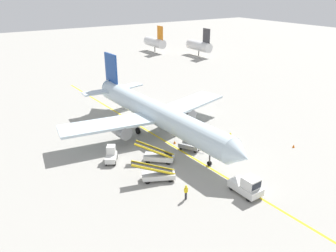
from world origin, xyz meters
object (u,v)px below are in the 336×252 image
object	(u,v)px
baggage_tug_near_wing	(111,155)
belt_loader_aft_hold	(157,174)
pushback_tug	(247,186)
safety_cone_nose_left	(294,146)
belt_loader_forward_hold	(158,156)
safety_cone_nose_right	(217,147)
baggage_cart_loaded	(190,147)
ground_crew_wing_walker	(230,138)
airliner	(155,113)
safety_cone_wingtip_left	(175,142)
ground_crew_marshaller	(186,192)

from	to	relation	value
baggage_tug_near_wing	belt_loader_aft_hold	size ratio (longest dim) A/B	0.54
pushback_tug	safety_cone_nose_left	world-z (taller)	pushback_tug
belt_loader_forward_hold	safety_cone_nose_right	xyz separation A→B (m)	(8.87, -1.30, -0.56)
belt_loader_forward_hold	belt_loader_aft_hold	world-z (taller)	same
baggage_cart_loaded	ground_crew_wing_walker	xyz separation A→B (m)	(5.91, -1.60, 0.44)
safety_cone_nose_right	belt_loader_aft_hold	bearing A→B (deg)	-167.67
pushback_tug	baggage_cart_loaded	distance (m)	11.88
belt_loader_aft_hold	safety_cone_nose_left	bearing A→B (deg)	-8.75
belt_loader_aft_hold	safety_cone_nose_left	distance (m)	20.56
airliner	baggage_cart_loaded	distance (m)	7.88
pushback_tug	baggage_tug_near_wing	world-z (taller)	pushback_tug
safety_cone_nose_left	safety_cone_wingtip_left	world-z (taller)	same
belt_loader_aft_hold	ground_crew_marshaller	distance (m)	4.85
belt_loader_aft_hold	safety_cone_nose_right	distance (m)	11.49
ground_crew_wing_walker	safety_cone_nose_right	xyz separation A→B (m)	(-2.41, -0.15, -0.69)
airliner	baggage_tug_near_wing	xyz separation A→B (m)	(-9.17, -4.43, -2.49)
safety_cone_wingtip_left	baggage_tug_near_wing	bearing A→B (deg)	179.67
belt_loader_forward_hold	belt_loader_aft_hold	distance (m)	4.42
belt_loader_forward_hold	ground_crew_marshaller	distance (m)	8.74
pushback_tug	baggage_tug_near_wing	bearing A→B (deg)	122.70
baggage_tug_near_wing	ground_crew_wing_walker	bearing A→B (deg)	-15.01
pushback_tug	safety_cone_wingtip_left	size ratio (longest dim) A/B	8.31
ground_crew_marshaller	safety_cone_nose_left	size ratio (longest dim) A/B	3.86
ground_crew_wing_walker	safety_cone_wingtip_left	world-z (taller)	ground_crew_wing_walker
airliner	belt_loader_forward_hold	world-z (taller)	airliner
pushback_tug	belt_loader_forward_hold	world-z (taller)	belt_loader_forward_hold
belt_loader_aft_hold	ground_crew_wing_walker	size ratio (longest dim) A/B	2.98
airliner	baggage_cart_loaded	world-z (taller)	airliner
belt_loader_aft_hold	safety_cone_wingtip_left	bearing A→B (deg)	44.49
safety_cone_nose_left	safety_cone_wingtip_left	distance (m)	16.64
pushback_tug	belt_loader_aft_hold	distance (m)	10.13
baggage_cart_loaded	safety_cone_nose_left	xyz separation A→B (m)	(12.60, -7.33, -0.25)
belt_loader_forward_hold	ground_crew_marshaller	size ratio (longest dim) A/B	2.67
safety_cone_wingtip_left	ground_crew_wing_walker	bearing A→B (deg)	-33.31
baggage_tug_near_wing	ground_crew_marshaller	world-z (taller)	baggage_tug_near_wing
pushback_tug	ground_crew_wing_walker	distance (m)	12.36
belt_loader_aft_hold	safety_cone_nose_left	xyz separation A→B (m)	(20.31, -3.13, -0.56)
safety_cone_wingtip_left	safety_cone_nose_left	bearing A→B (deg)	-37.15
pushback_tug	ground_crew_wing_walker	size ratio (longest dim) A/B	2.15
safety_cone_nose_right	belt_loader_forward_hold	bearing A→B (deg)	171.65
ground_crew_wing_walker	ground_crew_marshaller	bearing A→B (deg)	-150.36
ground_crew_marshaller	airliner	bearing A→B (deg)	70.06
pushback_tug	belt_loader_forward_hold	bearing A→B (deg)	110.89
ground_crew_marshaller	safety_cone_nose_left	distance (m)	19.80
airliner	pushback_tug	distance (m)	19.17
baggage_tug_near_wing	baggage_cart_loaded	distance (m)	10.78
airliner	safety_cone_nose_left	distance (m)	20.32
baggage_cart_loaded	safety_cone_nose_left	distance (m)	14.58
belt_loader_aft_hold	safety_cone_nose_left	size ratio (longest dim) A/B	11.51
ground_crew_marshaller	ground_crew_wing_walker	xyz separation A→B (m)	(13.03, 7.41, 0.00)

